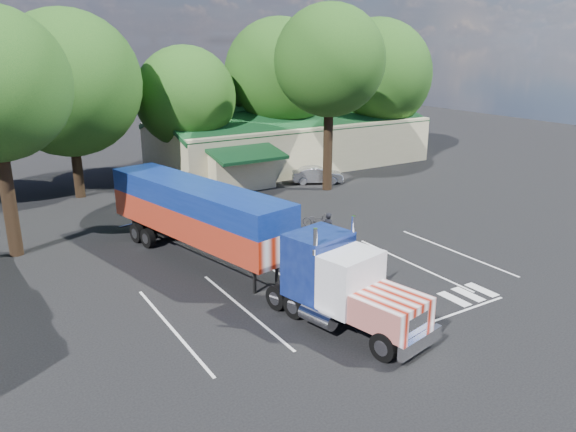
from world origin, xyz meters
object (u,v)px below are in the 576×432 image
silver_sedan (318,175)px  bicycle (316,221)px  semi_truck (229,227)px  woman (328,228)px

silver_sedan → bicycle: bearing=173.1°
bicycle → silver_sedan: (6.50, 9.22, 0.19)m
semi_truck → bicycle: (7.45, 3.43, -1.88)m
semi_truck → bicycle: 8.41m
woman → silver_sedan: 14.05m
bicycle → silver_sedan: bearing=26.2°
semi_truck → silver_sedan: (13.95, 12.65, -1.69)m
semi_truck → silver_sedan: bearing=30.0°
woman → silver_sedan: (7.50, 11.88, -0.25)m
woman → silver_sedan: woman is taller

